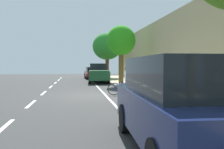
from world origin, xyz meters
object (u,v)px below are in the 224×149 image
object	(u,v)px
parked_pickup_green_second	(99,74)
street_tree_corner	(107,47)
parked_suv_dark_blue_nearest	(177,103)
bicycle_at_curb	(122,89)
parked_sedan_red_mid	(92,73)
street_tree_far_end	(121,41)
cyclist_with_backpack	(128,78)

from	to	relation	value
parked_pickup_green_second	street_tree_corner	distance (m)	7.42
parked_suv_dark_blue_nearest	bicycle_at_curb	bearing A→B (deg)	86.11
parked_sedan_red_mid	street_tree_far_end	distance (m)	10.36
street_tree_corner	parked_pickup_green_second	bearing A→B (deg)	-105.13
parked_suv_dark_blue_nearest	street_tree_far_end	size ratio (longest dim) A/B	0.92
parked_pickup_green_second	street_tree_corner	bearing A→B (deg)	74.87
bicycle_at_curb	cyclist_with_backpack	bearing A→B (deg)	-63.41
cyclist_with_backpack	street_tree_corner	distance (m)	17.27
street_tree_far_end	bicycle_at_curb	bearing A→B (deg)	-100.26
parked_pickup_green_second	street_tree_far_end	distance (m)	4.72
parked_pickup_green_second	street_tree_corner	world-z (taller)	street_tree_corner
street_tree_far_end	parked_pickup_green_second	bearing A→B (deg)	118.66
parked_suv_dark_blue_nearest	bicycle_at_curb	distance (m)	9.03
parked_sedan_red_mid	cyclist_with_backpack	xyz separation A→B (m)	(0.90, -17.03, 0.31)
parked_sedan_red_mid	bicycle_at_curb	size ratio (longest dim) A/B	2.53
cyclist_with_backpack	street_tree_far_end	xyz separation A→B (m)	(1.03, 7.36, 2.87)
parked_pickup_green_second	cyclist_with_backpack	xyz separation A→B (m)	(0.71, -10.54, 0.16)
parked_sedan_red_mid	parked_suv_dark_blue_nearest	bearing A→B (deg)	-89.86
parked_sedan_red_mid	street_tree_corner	size ratio (longest dim) A/B	0.78
parked_pickup_green_second	bicycle_at_curb	xyz separation A→B (m)	(0.48, -10.09, -0.51)
bicycle_at_curb	street_tree_corner	distance (m)	16.98
parked_sedan_red_mid	parked_pickup_green_second	bearing A→B (deg)	-88.33
parked_suv_dark_blue_nearest	parked_sedan_red_mid	distance (m)	25.57
parked_pickup_green_second	street_tree_far_end	xyz separation A→B (m)	(1.74, -3.17, 3.03)
parked_sedan_red_mid	bicycle_at_curb	distance (m)	16.60
parked_suv_dark_blue_nearest	cyclist_with_backpack	size ratio (longest dim) A/B	2.75
parked_pickup_green_second	street_tree_corner	xyz separation A→B (m)	(1.74, 6.42, 3.29)
parked_suv_dark_blue_nearest	parked_pickup_green_second	distance (m)	19.08
parked_suv_dark_blue_nearest	street_tree_corner	size ratio (longest dim) A/B	0.82
parked_sedan_red_mid	street_tree_corner	bearing A→B (deg)	-2.26
parked_pickup_green_second	street_tree_corner	size ratio (longest dim) A/B	0.93
parked_suv_dark_blue_nearest	cyclist_with_backpack	distance (m)	8.58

